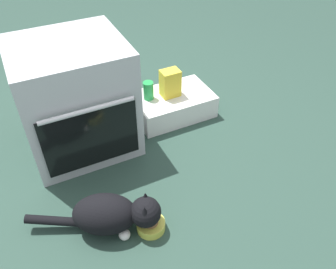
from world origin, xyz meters
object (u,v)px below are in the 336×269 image
(pantry_cabinet, at_px, (173,105))
(food_bowl, at_px, (151,225))
(snack_bag, at_px, (170,83))
(soda_can, at_px, (148,91))
(cat, at_px, (113,214))
(oven, at_px, (76,99))

(pantry_cabinet, distance_m, food_bowl, 0.93)
(snack_bag, distance_m, soda_can, 0.15)
(cat, bearing_deg, oven, 112.55)
(pantry_cabinet, height_order, soda_can, soda_can)
(oven, xyz_separation_m, food_bowl, (0.12, -0.76, -0.30))
(cat, height_order, soda_can, soda_can)
(oven, bearing_deg, pantry_cabinet, 1.72)
(pantry_cabinet, relative_size, food_bowl, 3.71)
(oven, relative_size, pantry_cabinet, 1.28)
(pantry_cabinet, distance_m, cat, 0.97)
(pantry_cabinet, height_order, snack_bag, snack_bag)
(food_bowl, xyz_separation_m, soda_can, (0.35, 0.81, 0.19))
(pantry_cabinet, bearing_deg, food_bowl, -123.24)
(pantry_cabinet, xyz_separation_m, food_bowl, (-0.51, -0.78, -0.05))
(snack_bag, relative_size, soda_can, 1.50)
(cat, xyz_separation_m, soda_can, (0.51, 0.73, 0.10))
(food_bowl, xyz_separation_m, snack_bag, (0.49, 0.78, 0.22))
(pantry_cabinet, bearing_deg, soda_can, 168.01)
(pantry_cabinet, xyz_separation_m, snack_bag, (-0.02, 0.01, 0.17))
(pantry_cabinet, relative_size, soda_can, 4.29)
(oven, bearing_deg, snack_bag, 2.43)
(pantry_cabinet, xyz_separation_m, cat, (-0.67, -0.70, 0.04))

